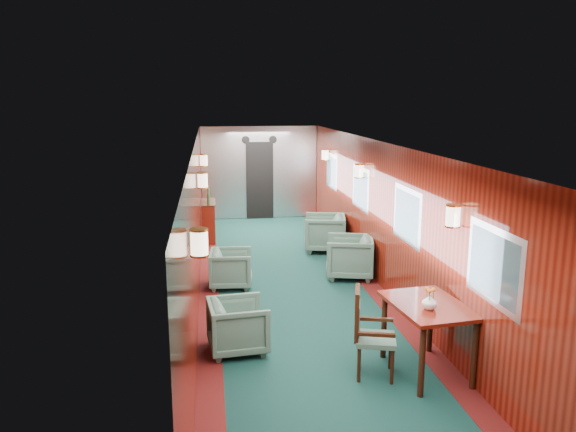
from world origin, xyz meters
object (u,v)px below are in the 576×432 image
(armchair_right_near, at_px, (349,257))
(side_chair, at_px, (367,329))
(armchair_left_far, at_px, (231,269))
(dining_table, at_px, (428,315))
(credenza, at_px, (208,220))
(armchair_right_far, at_px, (325,233))
(armchair_left_near, at_px, (238,326))

(armchair_right_near, bearing_deg, side_chair, 2.86)
(side_chair, bearing_deg, armchair_left_far, 128.49)
(side_chair, relative_size, armchair_right_near, 1.27)
(dining_table, xyz_separation_m, side_chair, (-0.69, 0.04, -0.14))
(credenza, distance_m, armchair_right_near, 3.88)
(credenza, height_order, armchair_right_far, credenza)
(armchair_left_near, relative_size, armchair_right_near, 0.89)
(credenza, relative_size, armchair_left_near, 1.60)
(side_chair, xyz_separation_m, armchair_left_near, (-1.41, 0.83, -0.23))
(armchair_left_near, xyz_separation_m, armchair_left_far, (0.02, 2.44, -0.01))
(side_chair, distance_m, armchair_right_far, 5.33)
(armchair_left_far, height_order, armchair_right_near, armchair_right_near)
(armchair_left_near, relative_size, armchair_left_far, 1.03)
(armchair_left_near, distance_m, armchair_left_far, 2.44)
(dining_table, bearing_deg, armchair_right_near, 83.48)
(armchair_left_far, xyz_separation_m, armchair_right_far, (2.00, 2.02, 0.06))
(credenza, bearing_deg, dining_table, -69.56)
(armchair_right_near, bearing_deg, armchair_right_far, -163.73)
(dining_table, relative_size, armchair_left_far, 1.72)
(side_chair, bearing_deg, armchair_left_near, 164.95)
(dining_table, bearing_deg, side_chair, 170.24)
(dining_table, xyz_separation_m, armchair_right_far, (-0.08, 5.33, -0.32))
(armchair_right_near, bearing_deg, armchair_left_far, -69.51)
(credenza, relative_size, armchair_right_near, 1.42)
(armchair_right_far, bearing_deg, credenza, -105.87)
(armchair_left_far, relative_size, armchair_right_far, 0.84)
(side_chair, height_order, armchair_right_near, side_chair)
(dining_table, distance_m, armchair_left_far, 3.93)
(dining_table, height_order, side_chair, side_chair)
(credenza, relative_size, armchair_right_far, 1.38)
(armchair_right_far, bearing_deg, armchair_left_near, -12.72)
(dining_table, distance_m, credenza, 7.01)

